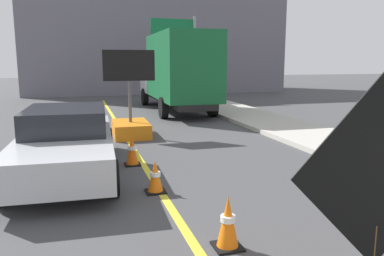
{
  "coord_description": "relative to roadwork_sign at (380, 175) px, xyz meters",
  "views": [
    {
      "loc": [
        -1.34,
        0.44,
        2.36
      ],
      "look_at": [
        0.36,
        6.21,
        1.3
      ],
      "focal_mm": 35.76,
      "sensor_mm": 36.0,
      "label": 1
    }
  ],
  "objects": [
    {
      "name": "box_truck",
      "position": [
        2.17,
        15.14,
        0.43
      ],
      "size": [
        2.51,
        8.02,
        3.56
      ],
      "color": "black",
      "rests_on": "ground"
    },
    {
      "name": "pickup_car",
      "position": [
        -2.55,
        5.94,
        -0.77
      ],
      "size": [
        2.16,
        5.02,
        1.38
      ],
      "color": "silver",
      "rests_on": "ground"
    },
    {
      "name": "roadwork_sign",
      "position": [
        0.0,
        0.0,
        0.0
      ],
      "size": [
        1.63,
        0.08,
        2.33
      ],
      "color": "#593819",
      "rests_on": "ground"
    },
    {
      "name": "traffic_cone_mid_lane",
      "position": [
        -1.0,
        4.21,
        -1.18
      ],
      "size": [
        0.36,
        0.36,
        0.6
      ],
      "color": "black",
      "rests_on": "ground"
    },
    {
      "name": "far_building_block",
      "position": [
        3.56,
        27.77,
        3.1
      ],
      "size": [
        19.04,
        6.88,
        9.14
      ],
      "primitive_type": "cube",
      "color": "slate",
      "rests_on": "ground"
    },
    {
      "name": "highway_guide_sign",
      "position": [
        3.77,
        20.12,
        1.95
      ],
      "size": [
        2.79,
        0.29,
        5.0
      ],
      "color": "gray",
      "rests_on": "ground"
    },
    {
      "name": "traffic_cone_near_sign",
      "position": [
        -0.52,
        1.88,
        -1.13
      ],
      "size": [
        0.36,
        0.36,
        0.69
      ],
      "color": "black",
      "rests_on": "ground"
    },
    {
      "name": "lane_center_stripe",
      "position": [
        -0.91,
        3.19,
        -1.47
      ],
      "size": [
        0.14,
        36.0,
        0.01
      ],
      "primitive_type": "cube",
      "color": "yellow",
      "rests_on": "ground"
    },
    {
      "name": "arrow_board_trailer",
      "position": [
        -0.73,
        9.68,
        -0.99
      ],
      "size": [
        1.6,
        1.82,
        2.7
      ],
      "color": "orange",
      "rests_on": "ground"
    },
    {
      "name": "traffic_cone_far_lane",
      "position": [
        -1.15,
        6.19,
        -1.12
      ],
      "size": [
        0.36,
        0.36,
        0.71
      ],
      "color": "black",
      "rests_on": "ground"
    }
  ]
}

